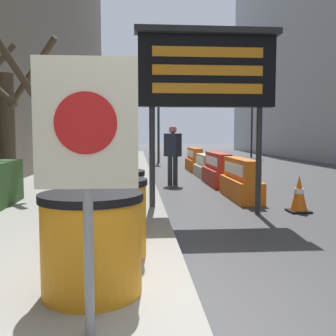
{
  "coord_description": "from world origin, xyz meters",
  "views": [
    {
      "loc": [
        -0.46,
        -2.68,
        1.39
      ],
      "look_at": [
        0.25,
        6.32,
        0.64
      ],
      "focal_mm": 42.0,
      "sensor_mm": 36.0,
      "label": 1
    }
  ],
  "objects_px": {
    "barrel_drum_foreground": "(92,243)",
    "jersey_barrier_cream": "(204,167)",
    "traffic_light_near_curb": "(159,100)",
    "pedestrian_worker": "(173,150)",
    "warning_sign": "(87,145)",
    "jersey_barrier_orange_far": "(195,161)",
    "traffic_light_far_side": "(253,110)",
    "traffic_cone_near": "(299,194)",
    "barrel_drum_back": "(113,202)",
    "jersey_barrier_orange_near": "(240,181)",
    "message_board": "(207,72)",
    "jersey_barrier_red_striped": "(217,171)",
    "barrel_drum_middle": "(108,217)"
  },
  "relations": [
    {
      "from": "barrel_drum_foreground",
      "to": "jersey_barrier_cream",
      "type": "height_order",
      "value": "barrel_drum_foreground"
    },
    {
      "from": "traffic_light_near_curb",
      "to": "pedestrian_worker",
      "type": "bearing_deg",
      "value": -90.72
    },
    {
      "from": "warning_sign",
      "to": "jersey_barrier_orange_far",
      "type": "bearing_deg",
      "value": 78.88
    },
    {
      "from": "warning_sign",
      "to": "pedestrian_worker",
      "type": "height_order",
      "value": "warning_sign"
    },
    {
      "from": "barrel_drum_foreground",
      "to": "traffic_light_far_side",
      "type": "height_order",
      "value": "traffic_light_far_side"
    },
    {
      "from": "barrel_drum_foreground",
      "to": "traffic_cone_near",
      "type": "distance_m",
      "value": 5.03
    },
    {
      "from": "warning_sign",
      "to": "jersey_barrier_orange_far",
      "type": "height_order",
      "value": "warning_sign"
    },
    {
      "from": "barrel_drum_back",
      "to": "jersey_barrier_cream",
      "type": "relative_size",
      "value": 0.44
    },
    {
      "from": "barrel_drum_foreground",
      "to": "traffic_cone_near",
      "type": "relative_size",
      "value": 1.19
    },
    {
      "from": "jersey_barrier_orange_far",
      "to": "jersey_barrier_cream",
      "type": "bearing_deg",
      "value": -90.0
    },
    {
      "from": "traffic_light_near_curb",
      "to": "pedestrian_worker",
      "type": "distance_m",
      "value": 9.58
    },
    {
      "from": "jersey_barrier_orange_near",
      "to": "traffic_cone_near",
      "type": "bearing_deg",
      "value": -67.87
    },
    {
      "from": "message_board",
      "to": "traffic_light_near_curb",
      "type": "xyz_separation_m",
      "value": [
        -0.08,
        13.54,
        0.73
      ]
    },
    {
      "from": "barrel_drum_foreground",
      "to": "jersey_barrier_cream",
      "type": "relative_size",
      "value": 0.44
    },
    {
      "from": "barrel_drum_back",
      "to": "jersey_barrier_orange_near",
      "type": "height_order",
      "value": "barrel_drum_back"
    },
    {
      "from": "jersey_barrier_red_striped",
      "to": "traffic_light_near_curb",
      "type": "height_order",
      "value": "traffic_light_near_curb"
    },
    {
      "from": "jersey_barrier_orange_near",
      "to": "jersey_barrier_red_striped",
      "type": "xyz_separation_m",
      "value": [
        -0.0,
        2.48,
        0.01
      ]
    },
    {
      "from": "jersey_barrier_cream",
      "to": "barrel_drum_back",
      "type": "bearing_deg",
      "value": -107.47
    },
    {
      "from": "jersey_barrier_cream",
      "to": "pedestrian_worker",
      "type": "bearing_deg",
      "value": -120.62
    },
    {
      "from": "jersey_barrier_orange_far",
      "to": "warning_sign",
      "type": "bearing_deg",
      "value": -101.12
    },
    {
      "from": "message_board",
      "to": "jersey_barrier_orange_far",
      "type": "height_order",
      "value": "message_board"
    },
    {
      "from": "barrel_drum_middle",
      "to": "jersey_barrier_red_striped",
      "type": "height_order",
      "value": "barrel_drum_middle"
    },
    {
      "from": "pedestrian_worker",
      "to": "message_board",
      "type": "bearing_deg",
      "value": 135.43
    },
    {
      "from": "warning_sign",
      "to": "pedestrian_worker",
      "type": "distance_m",
      "value": 8.73
    },
    {
      "from": "barrel_drum_foreground",
      "to": "jersey_barrier_red_striped",
      "type": "distance_m",
      "value": 8.33
    },
    {
      "from": "warning_sign",
      "to": "message_board",
      "type": "height_order",
      "value": "message_board"
    },
    {
      "from": "barrel_drum_middle",
      "to": "jersey_barrier_red_striped",
      "type": "relative_size",
      "value": 0.39
    },
    {
      "from": "traffic_cone_near",
      "to": "jersey_barrier_red_striped",
      "type": "bearing_deg",
      "value": 99.08
    },
    {
      "from": "traffic_light_near_curb",
      "to": "traffic_light_far_side",
      "type": "relative_size",
      "value": 1.09
    },
    {
      "from": "jersey_barrier_cream",
      "to": "traffic_light_far_side",
      "type": "distance_m",
      "value": 12.24
    },
    {
      "from": "traffic_cone_near",
      "to": "traffic_light_near_curb",
      "type": "bearing_deg",
      "value": 97.67
    },
    {
      "from": "warning_sign",
      "to": "traffic_light_near_curb",
      "type": "bearing_deg",
      "value": 85.52
    },
    {
      "from": "traffic_cone_near",
      "to": "traffic_light_near_curb",
      "type": "distance_m",
      "value": 13.86
    },
    {
      "from": "barrel_drum_foreground",
      "to": "traffic_light_far_side",
      "type": "bearing_deg",
      "value": 70.33
    },
    {
      "from": "jersey_barrier_orange_far",
      "to": "traffic_light_far_side",
      "type": "distance_m",
      "value": 10.26
    },
    {
      "from": "barrel_drum_back",
      "to": "jersey_barrier_orange_far",
      "type": "xyz_separation_m",
      "value": [
        2.57,
        10.44,
        -0.17
      ]
    },
    {
      "from": "jersey_barrier_red_striped",
      "to": "traffic_cone_near",
      "type": "distance_m",
      "value": 4.14
    },
    {
      "from": "barrel_drum_middle",
      "to": "traffic_light_far_side",
      "type": "xyz_separation_m",
      "value": [
        7.45,
        20.04,
        2.38
      ]
    },
    {
      "from": "jersey_barrier_cream",
      "to": "traffic_light_near_curb",
      "type": "xyz_separation_m",
      "value": [
        -1.16,
        7.17,
        2.87
      ]
    },
    {
      "from": "jersey_barrier_orange_near",
      "to": "pedestrian_worker",
      "type": "distance_m",
      "value": 2.87
    },
    {
      "from": "barrel_drum_foreground",
      "to": "jersey_barrier_red_striped",
      "type": "height_order",
      "value": "barrel_drum_foreground"
    },
    {
      "from": "jersey_barrier_red_striped",
      "to": "traffic_light_far_side",
      "type": "height_order",
      "value": "traffic_light_far_side"
    },
    {
      "from": "jersey_barrier_orange_far",
      "to": "traffic_light_far_side",
      "type": "bearing_deg",
      "value": 60.58
    },
    {
      "from": "jersey_barrier_cream",
      "to": "pedestrian_worker",
      "type": "xyz_separation_m",
      "value": [
        -1.27,
        -2.15,
        0.65
      ]
    },
    {
      "from": "traffic_cone_near",
      "to": "pedestrian_worker",
      "type": "relative_size",
      "value": 0.4
    },
    {
      "from": "barrel_drum_back",
      "to": "jersey_barrier_red_striped",
      "type": "height_order",
      "value": "barrel_drum_back"
    },
    {
      "from": "jersey_barrier_red_striped",
      "to": "traffic_light_far_side",
      "type": "distance_m",
      "value": 14.2
    },
    {
      "from": "traffic_light_near_curb",
      "to": "barrel_drum_middle",
      "type": "bearing_deg",
      "value": -94.95
    },
    {
      "from": "jersey_barrier_cream",
      "to": "traffic_cone_near",
      "type": "bearing_deg",
      "value": -84.05
    },
    {
      "from": "barrel_drum_back",
      "to": "warning_sign",
      "type": "xyz_separation_m",
      "value": [
        0.01,
        -2.59,
        0.77
      ]
    }
  ]
}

